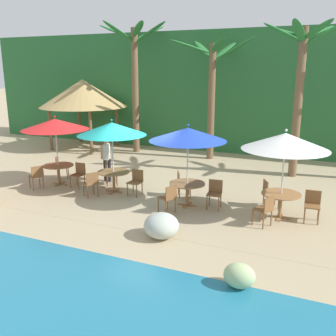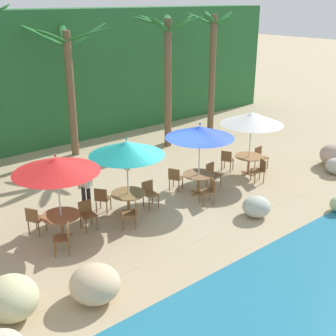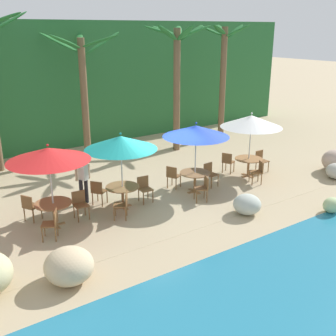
# 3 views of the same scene
# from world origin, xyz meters

# --- Properties ---
(ground_plane) EXTENTS (120.00, 120.00, 0.00)m
(ground_plane) POSITION_xyz_m (0.00, 0.00, 0.00)
(ground_plane) COLOR tan
(terrace_deck) EXTENTS (18.00, 5.20, 0.01)m
(terrace_deck) POSITION_xyz_m (0.00, 0.00, 0.00)
(terrace_deck) COLOR tan
(terrace_deck) RESTS_ON ground
(foliage_backdrop) EXTENTS (28.00, 2.40, 6.00)m
(foliage_backdrop) POSITION_xyz_m (0.00, 9.00, 3.00)
(foliage_backdrop) COLOR #286633
(foliage_backdrop) RESTS_ON ground
(rock_seawall) EXTENTS (17.28, 3.37, 0.99)m
(rock_seawall) POSITION_xyz_m (0.81, -2.54, 0.42)
(rock_seawall) COLOR #BEA291
(rock_seawall) RESTS_ON ground
(umbrella_red) EXTENTS (2.39, 2.39, 2.55)m
(umbrella_red) POSITION_xyz_m (-3.61, 0.00, 2.24)
(umbrella_red) COLOR silver
(umbrella_red) RESTS_ON ground
(dining_table_red) EXTENTS (1.10, 1.10, 0.74)m
(dining_table_red) POSITION_xyz_m (-3.61, 0.00, 0.61)
(dining_table_red) COLOR olive
(dining_table_red) RESTS_ON ground
(chair_red_seaward) EXTENTS (0.44, 0.45, 0.87)m
(chair_red_seaward) POSITION_xyz_m (-2.76, 0.06, 0.51)
(chair_red_seaward) COLOR brown
(chair_red_seaward) RESTS_ON ground
(chair_red_inland) EXTENTS (0.58, 0.58, 0.87)m
(chair_red_inland) POSITION_xyz_m (-4.11, 0.70, 0.51)
(chair_red_inland) COLOR brown
(chair_red_inland) RESTS_ON ground
(chair_red_left) EXTENTS (0.57, 0.57, 0.87)m
(chair_red_left) POSITION_xyz_m (-3.93, -0.79, 0.51)
(chair_red_left) COLOR brown
(chair_red_left) RESTS_ON ground
(umbrella_teal) EXTENTS (2.32, 2.32, 2.55)m
(umbrella_teal) POSITION_xyz_m (-1.28, 0.03, 2.22)
(umbrella_teal) COLOR silver
(umbrella_teal) RESTS_ON ground
(dining_table_teal) EXTENTS (1.10, 1.10, 0.74)m
(dining_table_teal) POSITION_xyz_m (-1.28, 0.03, 0.61)
(dining_table_teal) COLOR olive
(dining_table_teal) RESTS_ON ground
(chair_teal_seaward) EXTENTS (0.45, 0.45, 0.87)m
(chair_teal_seaward) POSITION_xyz_m (-0.43, 0.07, 0.51)
(chair_teal_seaward) COLOR brown
(chair_teal_seaward) RESTS_ON ground
(chair_teal_inland) EXTENTS (0.59, 0.59, 0.87)m
(chair_teal_inland) POSITION_xyz_m (-1.87, 0.66, 0.51)
(chair_teal_inland) COLOR brown
(chair_teal_inland) RESTS_ON ground
(chair_teal_left) EXTENTS (0.59, 0.59, 0.87)m
(chair_teal_left) POSITION_xyz_m (-1.68, -0.73, 0.51)
(chair_teal_left) COLOR brown
(chair_teal_left) RESTS_ON ground
(umbrella_blue) EXTENTS (2.34, 2.34, 2.57)m
(umbrella_blue) POSITION_xyz_m (1.52, -0.22, 2.26)
(umbrella_blue) COLOR silver
(umbrella_blue) RESTS_ON ground
(dining_table_blue) EXTENTS (1.10, 1.10, 0.74)m
(dining_table_blue) POSITION_xyz_m (1.52, -0.22, 0.61)
(dining_table_blue) COLOR olive
(dining_table_blue) RESTS_ON ground
(chair_blue_seaward) EXTENTS (0.46, 0.47, 0.87)m
(chair_blue_seaward) POSITION_xyz_m (2.36, -0.05, 0.51)
(chair_blue_seaward) COLOR brown
(chair_blue_seaward) RESTS_ON ground
(chair_blue_inland) EXTENTS (0.57, 0.57, 0.87)m
(chair_blue_inland) POSITION_xyz_m (1.05, 0.49, 0.51)
(chair_blue_inland) COLOR brown
(chair_blue_inland) RESTS_ON ground
(chair_blue_left) EXTENTS (0.56, 0.56, 0.87)m
(chair_blue_left) POSITION_xyz_m (1.25, -1.03, 0.51)
(chair_blue_left) COLOR brown
(chair_blue_left) RESTS_ON ground
(umbrella_white) EXTENTS (2.38, 2.38, 2.58)m
(umbrella_white) POSITION_xyz_m (4.31, -0.10, 2.24)
(umbrella_white) COLOR silver
(umbrella_white) RESTS_ON ground
(dining_table_white) EXTENTS (1.10, 1.10, 0.74)m
(dining_table_white) POSITION_xyz_m (4.31, -0.10, 0.61)
(dining_table_white) COLOR olive
(dining_table_white) RESTS_ON ground
(chair_white_seaward) EXTENTS (0.44, 0.45, 0.87)m
(chair_white_seaward) POSITION_xyz_m (5.16, 0.04, 0.51)
(chair_white_seaward) COLOR brown
(chair_white_seaward) RESTS_ON ground
(chair_white_inland) EXTENTS (0.57, 0.56, 0.87)m
(chair_white_inland) POSITION_xyz_m (3.86, 0.63, 0.51)
(chair_white_inland) COLOR brown
(chair_white_inland) RESTS_ON ground
(chair_white_left) EXTENTS (0.57, 0.57, 0.87)m
(chair_white_left) POSITION_xyz_m (4.02, -0.90, 0.51)
(chair_white_left) COLOR brown
(chair_white_left) RESTS_ON ground
(palm_tree_second) EXTENTS (3.69, 3.64, 5.53)m
(palm_tree_second) POSITION_xyz_m (0.25, 6.29, 3.70)
(palm_tree_second) COLOR brown
(palm_tree_second) RESTS_ON ground
(palm_tree_third) EXTENTS (3.03, 3.06, 5.82)m
(palm_tree_third) POSITION_xyz_m (4.16, 4.64, 4.01)
(palm_tree_third) COLOR brown
(palm_tree_third) RESTS_ON ground
(palm_tree_fourth) EXTENTS (2.69, 2.65, 5.86)m
(palm_tree_fourth) POSITION_xyz_m (7.66, 5.39, 3.76)
(palm_tree_fourth) COLOR brown
(palm_tree_fourth) RESTS_ON ground
(waiter_in_white) EXTENTS (0.52, 0.39, 1.70)m
(waiter_in_white) POSITION_xyz_m (-2.20, 1.07, 0.99)
(waiter_in_white) COLOR #232328
(waiter_in_white) RESTS_ON ground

